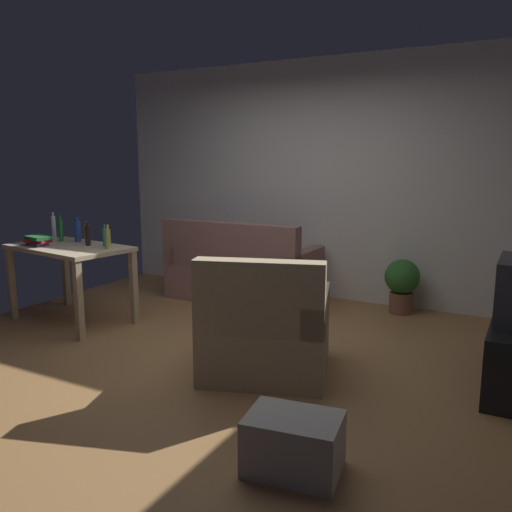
# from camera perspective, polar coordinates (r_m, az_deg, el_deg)

# --- Properties ---
(ground_plane) EXTENTS (5.20, 4.40, 0.02)m
(ground_plane) POSITION_cam_1_polar(r_m,az_deg,el_deg) (4.47, -4.23, -10.56)
(ground_plane) COLOR #9E7042
(wall_rear) EXTENTS (5.20, 0.10, 2.70)m
(wall_rear) POSITION_cam_1_polar(r_m,az_deg,el_deg) (6.15, 6.72, 8.12)
(wall_rear) COLOR silver
(wall_rear) RESTS_ON ground_plane
(couch) EXTENTS (1.65, 0.84, 0.92)m
(couch) POSITION_cam_1_polar(r_m,az_deg,el_deg) (6.02, -1.62, -1.86)
(couch) COLOR #996B66
(couch) RESTS_ON ground_plane
(desk) EXTENTS (1.29, 0.87, 0.76)m
(desk) POSITION_cam_1_polar(r_m,az_deg,el_deg) (5.46, -19.52, -0.07)
(desk) COLOR #C6B28E
(desk) RESTS_ON ground_plane
(potted_plant) EXTENTS (0.36, 0.36, 0.57)m
(potted_plant) POSITION_cam_1_polar(r_m,az_deg,el_deg) (5.68, 15.52, -2.76)
(potted_plant) COLOR brown
(potted_plant) RESTS_ON ground_plane
(armchair) EXTENTS (1.11, 1.08, 0.92)m
(armchair) POSITION_cam_1_polar(r_m,az_deg,el_deg) (3.95, 1.02, -8.30)
(armchair) COLOR tan
(armchair) RESTS_ON ground_plane
(storage_box) EXTENTS (0.52, 0.40, 0.30)m
(storage_box) POSITION_cam_1_polar(r_m,az_deg,el_deg) (2.87, 4.07, -19.60)
(storage_box) COLOR #A8A399
(storage_box) RESTS_ON ground_plane
(bottle_clear) EXTENTS (0.05, 0.05, 0.29)m
(bottle_clear) POSITION_cam_1_polar(r_m,az_deg,el_deg) (5.85, -21.06, 2.88)
(bottle_clear) COLOR silver
(bottle_clear) RESTS_ON desk
(bottle_green) EXTENTS (0.04, 0.04, 0.27)m
(bottle_green) POSITION_cam_1_polar(r_m,az_deg,el_deg) (5.74, -20.39, 2.69)
(bottle_green) COLOR #1E722D
(bottle_green) RESTS_ON desk
(bottle_blue) EXTENTS (0.06, 0.06, 0.25)m
(bottle_blue) POSITION_cam_1_polar(r_m,az_deg,el_deg) (5.66, -18.75, 2.58)
(bottle_blue) COLOR #2347A3
(bottle_blue) RESTS_ON desk
(bottle_amber) EXTENTS (0.06, 0.06, 0.22)m
(bottle_amber) POSITION_cam_1_polar(r_m,az_deg,el_deg) (5.53, -17.79, 2.30)
(bottle_amber) COLOR #9E6019
(bottle_amber) RESTS_ON desk
(bottle_dark) EXTENTS (0.05, 0.05, 0.23)m
(bottle_dark) POSITION_cam_1_polar(r_m,az_deg,el_deg) (5.37, -17.74, 2.13)
(bottle_dark) COLOR black
(bottle_dark) RESTS_ON desk
(bottle_tall) EXTENTS (0.05, 0.05, 0.21)m
(bottle_tall) POSITION_cam_1_polar(r_m,az_deg,el_deg) (5.29, -16.04, 2.01)
(bottle_tall) COLOR teal
(bottle_tall) RESTS_ON desk
(bottle_squat) EXTENTS (0.05, 0.05, 0.23)m
(bottle_squat) POSITION_cam_1_polar(r_m,az_deg,el_deg) (5.14, -15.72, 1.85)
(bottle_squat) COLOR #BCB24C
(bottle_squat) RESTS_ON desk
(book_stack) EXTENTS (0.28, 0.21, 0.09)m
(book_stack) POSITION_cam_1_polar(r_m,az_deg,el_deg) (5.55, -22.54, 1.57)
(book_stack) COLOR #593372
(book_stack) RESTS_ON desk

